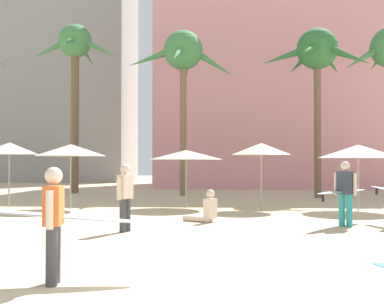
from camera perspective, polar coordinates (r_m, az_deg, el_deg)
The scene contains 15 objects.
ground at distance 6.49m, azimuth 1.11°, elevation -15.91°, with size 120.00×120.00×0.00m, color #C6B28C.
hotel_pink at distance 38.09m, azimuth 9.99°, elevation 8.73°, with size 17.49×11.41×16.36m, color pink.
hotel_tower_gray at distance 49.51m, azimuth -15.44°, elevation 9.94°, with size 14.38×8.17×22.28m, color gray.
palm_tree_left at distance 28.80m, azimuth -13.34°, elevation 10.90°, with size 5.10×5.21×9.42m.
palm_tree_center at distance 25.95m, azimuth -1.05°, elevation 11.03°, with size 5.67×5.79×8.52m.
palm_tree_far_right at distance 25.10m, azimuth 14.31°, elevation 10.84°, with size 5.43×5.17×8.20m.
cafe_umbrella_0 at distance 18.34m, azimuth -0.69°, elevation -0.16°, with size 2.73×2.73×2.15m.
cafe_umbrella_2 at distance 18.49m, azimuth -13.83°, elevation 0.37°, with size 2.57×2.57×2.35m.
cafe_umbrella_4 at distance 18.17m, azimuth 18.62°, elevation 0.23°, with size 2.76×2.76×2.30m.
cafe_umbrella_5 at distance 17.78m, azimuth 7.97°, elevation 0.51°, with size 2.14×2.14×2.38m.
cafe_umbrella_6 at distance 20.00m, azimuth -20.34°, elevation 0.55°, with size 2.14×2.14×2.45m.
person_far_left at distance 7.19m, azimuth -15.39°, elevation -7.23°, with size 2.94×1.01×1.60m.
person_mid_left at distance 13.68m, azimuth 17.16°, elevation -4.17°, with size 2.01×2.41×1.71m.
person_far_right at distance 14.01m, azimuth 1.53°, elevation -6.62°, with size 1.01×0.80×0.92m.
person_mid_center at distance 12.08m, azimuth -7.73°, elevation -4.74°, with size 0.35×0.60×1.64m.
Camera 1 is at (0.29, -6.27, 1.65)m, focal length 46.20 mm.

